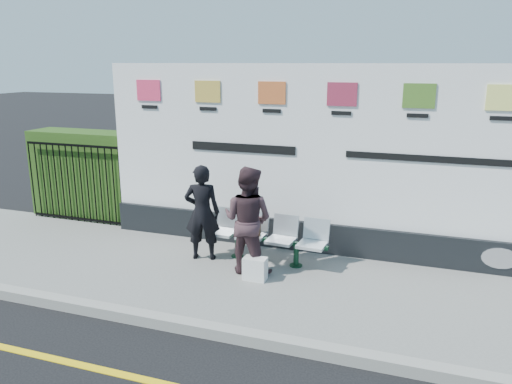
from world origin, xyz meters
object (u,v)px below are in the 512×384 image
at_px(billboard, 339,175).
at_px(woman_right, 248,220).
at_px(bench, 266,249).
at_px(woman_left, 202,212).

xyz_separation_m(billboard, woman_right, (-1.11, -1.18, -0.51)).
bearing_deg(billboard, woman_right, -133.13).
distance_m(billboard, bench, 1.64).
relative_size(billboard, woman_left, 5.29).
bearing_deg(woman_right, bench, -98.94).
bearing_deg(woman_left, bench, 176.66).
bearing_deg(woman_left, billboard, -169.18).
distance_m(bench, woman_left, 1.14).
bearing_deg(woman_left, woman_right, 148.87).
xyz_separation_m(bench, woman_right, (-0.14, -0.45, 0.59)).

